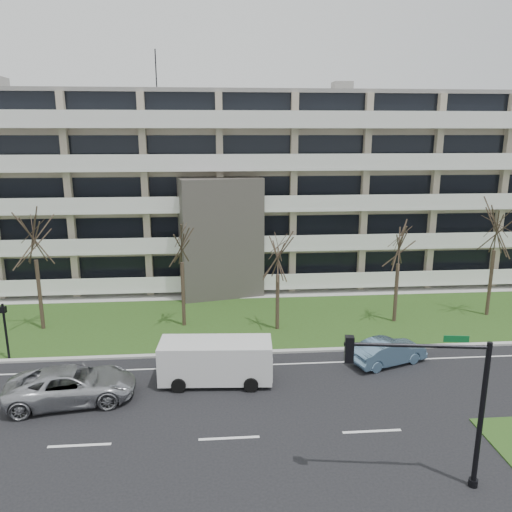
{
  "coord_description": "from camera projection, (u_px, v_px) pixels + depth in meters",
  "views": [
    {
      "loc": [
        -0.36,
        -18.08,
        12.2
      ],
      "look_at": [
        1.93,
        10.0,
        5.2
      ],
      "focal_mm": 35.0,
      "sensor_mm": 36.0,
      "label": 1
    }
  ],
  "objects": [
    {
      "name": "ground",
      "position": [
        229.0,
        438.0,
        20.46
      ],
      "size": [
        160.0,
        160.0,
        0.0
      ],
      "primitive_type": "plane",
      "color": "black",
      "rests_on": "ground"
    },
    {
      "name": "grass_verge",
      "position": [
        223.0,
        321.0,
        33.02
      ],
      "size": [
        90.0,
        10.0,
        0.06
      ],
      "primitive_type": "cube",
      "color": "#2D4517",
      "rests_on": "ground"
    },
    {
      "name": "curb",
      "position": [
        225.0,
        353.0,
        28.18
      ],
      "size": [
        90.0,
        0.35,
        0.12
      ],
      "primitive_type": "cube",
      "color": "#B2B2AD",
      "rests_on": "ground"
    },
    {
      "name": "sidewalk",
      "position": [
        222.0,
        295.0,
        38.34
      ],
      "size": [
        90.0,
        2.0,
        0.08
      ],
      "primitive_type": "cube",
      "color": "#B2B2AD",
      "rests_on": "ground"
    },
    {
      "name": "lane_edge_line",
      "position": [
        226.0,
        366.0,
        26.74
      ],
      "size": [
        90.0,
        0.12,
        0.01
      ],
      "primitive_type": "cube",
      "color": "white",
      "rests_on": "ground"
    },
    {
      "name": "apartment_building",
      "position": [
        219.0,
        187.0,
        43.11
      ],
      "size": [
        60.5,
        15.1,
        18.75
      ],
      "color": "tan",
      "rests_on": "ground"
    },
    {
      "name": "silver_pickup",
      "position": [
        72.0,
        385.0,
        23.13
      ],
      "size": [
        6.11,
        3.47,
        1.61
      ],
      "primitive_type": "imported",
      "rotation": [
        0.0,
        0.0,
        1.71
      ],
      "color": "#ABADB3",
      "rests_on": "ground"
    },
    {
      "name": "blue_sedan",
      "position": [
        389.0,
        351.0,
        26.94
      ],
      "size": [
        4.47,
        2.82,
        1.39
      ],
      "primitive_type": "imported",
      "rotation": [
        0.0,
        0.0,
        1.92
      ],
      "color": "#658CAF",
      "rests_on": "ground"
    },
    {
      "name": "white_van",
      "position": [
        217.0,
        358.0,
        24.82
      ],
      "size": [
        5.69,
        2.57,
        2.16
      ],
      "rotation": [
        0.0,
        0.0,
        -0.06
      ],
      "color": "white",
      "rests_on": "ground"
    },
    {
      "name": "traffic_signal",
      "position": [
        435.0,
        391.0,
        16.91
      ],
      "size": [
        4.89,
        0.98,
        5.7
      ],
      "rotation": [
        0.0,
        0.0,
        -0.14
      ],
      "color": "black",
      "rests_on": "ground"
    },
    {
      "name": "pedestrian_signal",
      "position": [
        5.0,
        325.0,
        27.01
      ],
      "size": [
        0.35,
        0.31,
        3.26
      ],
      "rotation": [
        0.0,
        0.0,
        -0.24
      ],
      "color": "black",
      "rests_on": "ground"
    },
    {
      "name": "tree_2",
      "position": [
        33.0,
        232.0,
        30.27
      ],
      "size": [
        4.08,
        4.08,
        8.15
      ],
      "color": "#382B21",
      "rests_on": "ground"
    },
    {
      "name": "tree_3",
      "position": [
        181.0,
        237.0,
        30.94
      ],
      "size": [
        3.78,
        3.78,
        7.57
      ],
      "color": "#382B21",
      "rests_on": "ground"
    },
    {
      "name": "tree_4",
      "position": [
        278.0,
        253.0,
        30.56
      ],
      "size": [
        3.24,
        3.24,
        6.48
      ],
      "color": "#382B21",
      "rests_on": "ground"
    },
    {
      "name": "tree_5",
      "position": [
        400.0,
        241.0,
        31.74
      ],
      "size": [
        3.54,
        3.54,
        7.08
      ],
      "color": "#382B21",
      "rests_on": "ground"
    },
    {
      "name": "tree_6",
      "position": [
        497.0,
        224.0,
        32.66
      ],
      "size": [
        4.08,
        4.08,
        8.17
      ],
      "color": "#382B21",
      "rests_on": "ground"
    }
  ]
}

